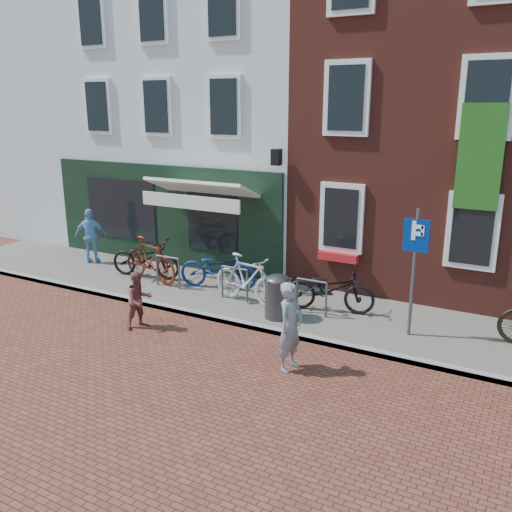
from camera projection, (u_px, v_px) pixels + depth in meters
The scene contains 15 objects.
ground at pixel (267, 333), 11.45m from camera, with size 80.00×80.00×0.00m, color brown.
sidewalk at pixel (337, 316), 12.24m from camera, with size 24.00×3.00×0.10m, color slate.
building_stucco at pixel (232, 109), 18.46m from camera, with size 8.00×8.00×9.00m, color silver.
building_brick_mid at pixel (447, 92), 15.09m from camera, with size 6.00×8.00×10.00m, color maroon.
filler_left at pixel (74, 108), 21.92m from camera, with size 7.00×8.00×9.00m, color silver.
litter_bin at pixel (278, 294), 11.90m from camera, with size 0.58×0.58×1.06m.
parking_sign at pixel (415, 255), 10.68m from camera, with size 0.50×0.07×2.64m.
woman at pixel (290, 327), 9.70m from camera, with size 0.60×0.40×1.66m, color gray.
boy at pixel (139, 300), 11.60m from camera, with size 0.61×0.47×1.25m, color brown.
cafe_person at pixel (91, 236), 16.02m from camera, with size 0.95×0.40×1.62m, color #74A5CC.
bicycle_0 at pixel (146, 258), 14.73m from camera, with size 0.71×2.02×1.06m, color black.
bicycle_1 at pixel (150, 259), 14.39m from camera, with size 0.55×1.96×1.18m, color #591D0E.
bicycle_2 at pixel (218, 268), 13.83m from camera, with size 0.71×2.02×1.06m, color navy.
bicycle_3 at pixel (247, 279), 12.76m from camera, with size 0.55×1.96×1.18m, color #B8B7BA.
bicycle_4 at pixel (330, 289), 12.27m from camera, with size 0.71×2.02×1.06m, color black.
Camera 1 is at (4.88, -9.40, 4.67)m, focal length 38.03 mm.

